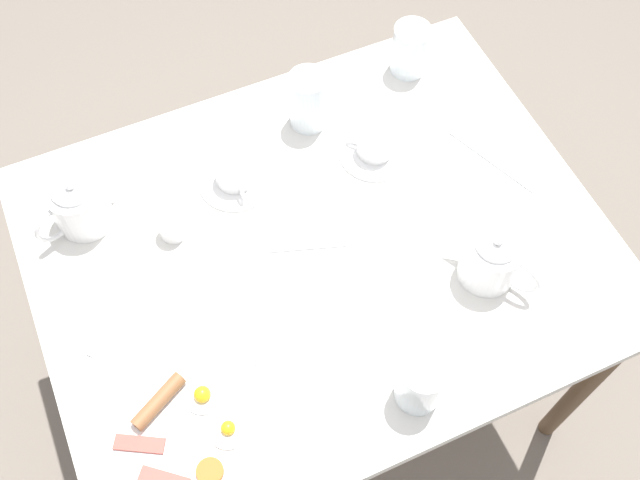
# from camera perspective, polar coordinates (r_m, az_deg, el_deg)

# --- Properties ---
(ground_plane) EXTENTS (8.00, 8.00, 0.00)m
(ground_plane) POSITION_cam_1_polar(r_m,az_deg,el_deg) (2.19, 0.00, -10.17)
(ground_plane) COLOR #70665B
(table) EXTENTS (0.89, 1.12, 0.76)m
(table) POSITION_cam_1_polar(r_m,az_deg,el_deg) (1.56, 0.00, -1.73)
(table) COLOR silver
(table) RESTS_ON ground_plane
(breakfast_plate) EXTENTS (0.30, 0.30, 0.04)m
(breakfast_plate) POSITION_cam_1_polar(r_m,az_deg,el_deg) (1.36, -10.23, -14.39)
(breakfast_plate) COLOR white
(breakfast_plate) RESTS_ON table
(teapot_near) EXTENTS (0.11, 0.20, 0.13)m
(teapot_near) POSITION_cam_1_polar(r_m,az_deg,el_deg) (1.55, -17.91, 2.52)
(teapot_near) COLOR white
(teapot_near) RESTS_ON table
(teapot_far) EXTENTS (0.19, 0.12, 0.13)m
(teapot_far) POSITION_cam_1_polar(r_m,az_deg,el_deg) (1.45, 12.97, -1.44)
(teapot_far) COLOR white
(teapot_far) RESTS_ON table
(teacup_with_saucer_left) EXTENTS (0.16, 0.16, 0.06)m
(teacup_with_saucer_left) POSITION_cam_1_polar(r_m,az_deg,el_deg) (1.56, -6.53, 4.97)
(teacup_with_saucer_left) COLOR white
(teacup_with_saucer_left) RESTS_ON table
(teacup_with_saucer_right) EXTENTS (0.16, 0.16, 0.06)m
(teacup_with_saucer_right) POSITION_cam_1_polar(r_m,az_deg,el_deg) (1.60, 4.19, 7.21)
(teacup_with_saucer_right) COLOR white
(teacup_with_saucer_right) RESTS_ON table
(water_glass_tall) EXTENTS (0.08, 0.08, 0.14)m
(water_glass_tall) POSITION_cam_1_polar(r_m,az_deg,el_deg) (1.62, -0.90, 10.60)
(water_glass_tall) COLOR white
(water_glass_tall) RESTS_ON table
(water_glass_short) EXTENTS (0.08, 0.08, 0.13)m
(water_glass_short) POSITION_cam_1_polar(r_m,az_deg,el_deg) (1.32, 7.68, -10.70)
(water_glass_short) COLOR white
(water_glass_short) RESTS_ON table
(wine_glass_spare) EXTENTS (0.08, 0.08, 0.12)m
(wine_glass_spare) POSITION_cam_1_polar(r_m,az_deg,el_deg) (1.74, 6.89, 14.22)
(wine_glass_spare) COLOR white
(wine_glass_spare) RESTS_ON table
(creamer_jug) EXTENTS (0.08, 0.06, 0.06)m
(creamer_jug) POSITION_cam_1_polar(r_m,az_deg,el_deg) (1.51, -11.26, 1.18)
(creamer_jug) COLOR white
(creamer_jug) RESTS_ON table
(fork_by_plate) EXTENTS (0.06, 0.16, 0.00)m
(fork_by_plate) POSITION_cam_1_polar(r_m,az_deg,el_deg) (1.49, -1.01, -0.50)
(fork_by_plate) COLOR silver
(fork_by_plate) RESTS_ON table
(knife_by_plate) EXTENTS (0.22, 0.10, 0.00)m
(knife_by_plate) POSITION_cam_1_polar(r_m,az_deg,el_deg) (1.65, 12.88, 5.99)
(knife_by_plate) COLOR silver
(knife_by_plate) RESTS_ON table
(spoon_for_tea) EXTENTS (0.05, 0.16, 0.00)m
(spoon_for_tea) POSITION_cam_1_polar(r_m,az_deg,el_deg) (1.40, -2.30, -7.54)
(spoon_for_tea) COLOR silver
(spoon_for_tea) RESTS_ON table
(fork_spare) EXTENTS (0.12, 0.13, 0.00)m
(fork_spare) POSITION_cam_1_polar(r_m,az_deg,el_deg) (1.47, -15.63, -5.78)
(fork_spare) COLOR silver
(fork_spare) RESTS_ON table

